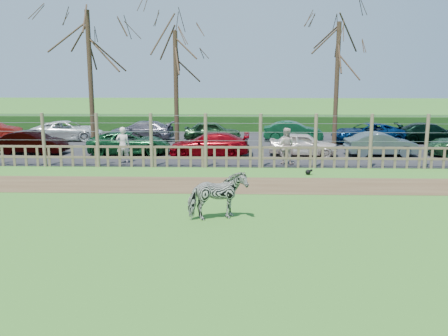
{
  "coord_description": "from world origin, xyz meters",
  "views": [
    {
      "loc": [
        1.5,
        -14.55,
        4.58
      ],
      "look_at": [
        1.0,
        2.5,
        1.1
      ],
      "focal_mm": 40.0,
      "sensor_mm": 36.0,
      "label": 1
    }
  ],
  "objects_px": {
    "tree_right": "(338,54)",
    "car_8": "(68,131)",
    "visitor_a": "(123,145)",
    "crow": "(308,172)",
    "zebra": "(217,196)",
    "car_13": "(431,133)",
    "tree_mid": "(176,61)",
    "car_1": "(32,142)",
    "car_9": "(141,131)",
    "visitor_b": "(286,146)",
    "tree_left": "(89,47)",
    "car_4": "(303,144)",
    "car_12": "(367,133)",
    "car_3": "(209,144)",
    "car_2": "(129,143)",
    "car_11": "(293,131)",
    "car_10": "(212,131)",
    "car_5": "(381,144)"
  },
  "relations": [
    {
      "from": "tree_left",
      "to": "tree_mid",
      "type": "relative_size",
      "value": 1.15
    },
    {
      "from": "car_3",
      "to": "car_2",
      "type": "bearing_deg",
      "value": -93.67
    },
    {
      "from": "zebra",
      "to": "car_13",
      "type": "distance_m",
      "value": 19.81
    },
    {
      "from": "visitor_b",
      "to": "car_3",
      "type": "relative_size",
      "value": 0.42
    },
    {
      "from": "tree_mid",
      "to": "car_4",
      "type": "height_order",
      "value": "tree_mid"
    },
    {
      "from": "car_2",
      "to": "car_4",
      "type": "height_order",
      "value": "same"
    },
    {
      "from": "zebra",
      "to": "visitor_a",
      "type": "height_order",
      "value": "visitor_a"
    },
    {
      "from": "zebra",
      "to": "car_13",
      "type": "bearing_deg",
      "value": -57.16
    },
    {
      "from": "tree_right",
      "to": "car_12",
      "type": "height_order",
      "value": "tree_right"
    },
    {
      "from": "tree_mid",
      "to": "zebra",
      "type": "relative_size",
      "value": 3.87
    },
    {
      "from": "visitor_b",
      "to": "tree_right",
      "type": "bearing_deg",
      "value": -104.83
    },
    {
      "from": "tree_right",
      "to": "car_1",
      "type": "bearing_deg",
      "value": -170.35
    },
    {
      "from": "car_3",
      "to": "car_10",
      "type": "xyz_separation_m",
      "value": [
        -0.12,
        5.36,
        0.0
      ]
    },
    {
      "from": "car_1",
      "to": "car_13",
      "type": "relative_size",
      "value": 0.88
    },
    {
      "from": "car_9",
      "to": "zebra",
      "type": "bearing_deg",
      "value": 25.2
    },
    {
      "from": "car_2",
      "to": "car_4",
      "type": "xyz_separation_m",
      "value": [
        9.1,
        -0.17,
        0.0
      ]
    },
    {
      "from": "visitor_b",
      "to": "tree_left",
      "type": "bearing_deg",
      "value": -2.92
    },
    {
      "from": "tree_mid",
      "to": "car_8",
      "type": "xyz_separation_m",
      "value": [
        -7.2,
        2.71,
        -4.23
      ]
    },
    {
      "from": "car_1",
      "to": "car_4",
      "type": "relative_size",
      "value": 1.03
    },
    {
      "from": "crow",
      "to": "car_4",
      "type": "bearing_deg",
      "value": 85.81
    },
    {
      "from": "crow",
      "to": "car_9",
      "type": "height_order",
      "value": "car_9"
    },
    {
      "from": "visitor_b",
      "to": "car_1",
      "type": "distance_m",
      "value": 13.37
    },
    {
      "from": "car_13",
      "to": "car_5",
      "type": "bearing_deg",
      "value": 142.57
    },
    {
      "from": "crow",
      "to": "car_12",
      "type": "height_order",
      "value": "car_12"
    },
    {
      "from": "car_4",
      "to": "car_9",
      "type": "bearing_deg",
      "value": 66.59
    },
    {
      "from": "car_5",
      "to": "car_2",
      "type": "bearing_deg",
      "value": 86.1
    },
    {
      "from": "car_4",
      "to": "car_5",
      "type": "height_order",
      "value": "same"
    },
    {
      "from": "car_2",
      "to": "visitor_b",
      "type": "bearing_deg",
      "value": -114.5
    },
    {
      "from": "tree_mid",
      "to": "car_5",
      "type": "xyz_separation_m",
      "value": [
        10.88,
        -2.33,
        -4.23
      ]
    },
    {
      "from": "zebra",
      "to": "visitor_a",
      "type": "distance_m",
      "value": 10.08
    },
    {
      "from": "car_4",
      "to": "visitor_a",
      "type": "bearing_deg",
      "value": 109.81
    },
    {
      "from": "car_1",
      "to": "car_9",
      "type": "xyz_separation_m",
      "value": [
        4.81,
        5.11,
        0.0
      ]
    },
    {
      "from": "car_3",
      "to": "car_11",
      "type": "xyz_separation_m",
      "value": [
        4.89,
        5.4,
        0.0
      ]
    },
    {
      "from": "car_1",
      "to": "car_2",
      "type": "distance_m",
      "value": 5.16
    },
    {
      "from": "visitor_a",
      "to": "car_2",
      "type": "height_order",
      "value": "visitor_a"
    },
    {
      "from": "car_9",
      "to": "tree_right",
      "type": "bearing_deg",
      "value": 85.32
    },
    {
      "from": "car_9",
      "to": "car_10",
      "type": "bearing_deg",
      "value": 95.28
    },
    {
      "from": "tree_mid",
      "to": "tree_right",
      "type": "distance_m",
      "value": 9.02
    },
    {
      "from": "tree_mid",
      "to": "car_13",
      "type": "distance_m",
      "value": 15.81
    },
    {
      "from": "visitor_a",
      "to": "car_2",
      "type": "bearing_deg",
      "value": -97.5
    },
    {
      "from": "visitor_b",
      "to": "car_3",
      "type": "xyz_separation_m",
      "value": [
        -3.73,
        2.1,
        -0.26
      ]
    },
    {
      "from": "car_8",
      "to": "car_2",
      "type": "bearing_deg",
      "value": -138.79
    },
    {
      "from": "car_11",
      "to": "tree_left",
      "type": "bearing_deg",
      "value": 112.57
    },
    {
      "from": "visitor_a",
      "to": "crow",
      "type": "relative_size",
      "value": 5.61
    },
    {
      "from": "car_5",
      "to": "visitor_a",
      "type": "bearing_deg",
      "value": 96.74
    },
    {
      "from": "visitor_a",
      "to": "car_9",
      "type": "xyz_separation_m",
      "value": [
        -0.58,
        7.49,
        -0.26
      ]
    },
    {
      "from": "tree_right",
      "to": "car_8",
      "type": "height_order",
      "value": "tree_right"
    },
    {
      "from": "car_4",
      "to": "car_12",
      "type": "relative_size",
      "value": 0.82
    },
    {
      "from": "crow",
      "to": "car_11",
      "type": "xyz_separation_m",
      "value": [
        0.37,
        9.72,
        0.52
      ]
    },
    {
      "from": "tree_right",
      "to": "car_12",
      "type": "relative_size",
      "value": 1.7
    }
  ]
}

